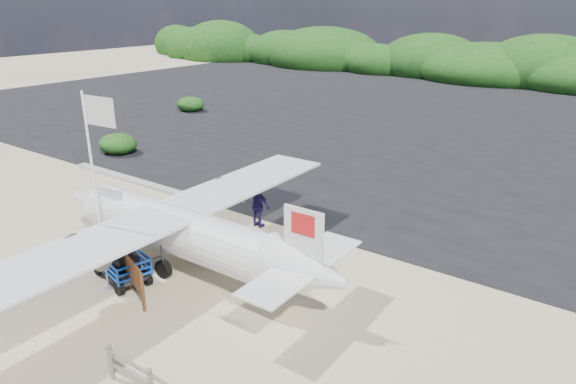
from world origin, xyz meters
name	(u,v)px	position (x,y,z in m)	size (l,w,h in m)	color
ground	(179,266)	(0.00, 0.00, 0.00)	(160.00, 160.00, 0.00)	beige
asphalt_apron	(458,120)	(0.00, 30.00, 0.00)	(90.00, 50.00, 0.04)	#B2B2B2
lagoon	(71,201)	(-9.00, 1.50, 0.00)	(9.00, 7.00, 0.40)	#B2B2B2
vegetation_band	(529,83)	(0.00, 55.00, 0.00)	(124.00, 8.00, 4.40)	#B2B2B2
baggage_cart	(123,279)	(-0.87, -1.74, 0.00)	(2.44, 1.40, 1.22)	blue
flagpole	(109,287)	(-0.85, -2.33, 0.00)	(1.29, 0.54, 6.46)	white
signboard	(137,300)	(0.57, -2.30, 0.00)	(1.67, 0.16, 1.37)	brown
crew_a	(204,200)	(-2.42, 3.79, 0.79)	(0.58, 0.38, 1.58)	#201656
crew_b	(317,229)	(3.12, 4.20, 0.74)	(0.72, 0.56, 1.48)	#201656
crew_c	(258,205)	(0.13, 4.37, 0.96)	(1.13, 0.47, 1.92)	#201656
aircraft_large	(571,175)	(9.68, 19.70, 0.00)	(14.86, 14.86, 4.46)	#B2B2B2
aircraft_small	(359,95)	(-12.07, 35.76, 0.00)	(6.60, 6.60, 2.38)	#B2B2B2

